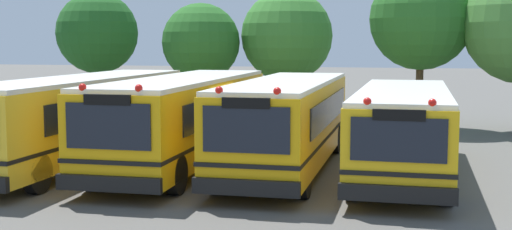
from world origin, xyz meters
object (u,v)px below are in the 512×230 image
tree_1 (203,43)px  school_bus_0 (81,116)px  school_bus_2 (287,121)px  tree_3 (419,19)px  school_bus_1 (185,117)px  school_bus_3 (403,128)px  tree_2 (285,36)px  tree_0 (95,34)px

tree_1 → school_bus_0: bearing=-92.1°
school_bus_2 → tree_1: (-6.03, 10.82, 2.22)m
school_bus_0 → school_bus_2: (6.44, 0.29, -0.02)m
tree_1 → tree_3: tree_3 is taller
school_bus_1 → tree_1: bearing=-75.9°
school_bus_3 → tree_2: size_ratio=1.58×
tree_0 → tree_2: tree_2 is taller
tree_2 → tree_3: tree_3 is taller
school_bus_1 → school_bus_2: size_ratio=1.09×
school_bus_0 → tree_1: tree_1 is taller
tree_1 → tree_3: 9.81m
tree_0 → tree_1: 5.14m
school_bus_3 → school_bus_2: bearing=-1.4°
school_bus_2 → school_bus_0: bearing=2.3°
school_bus_1 → tree_3: size_ratio=1.62×
school_bus_1 → school_bus_2: (3.19, -0.13, -0.02)m
school_bus_1 → tree_2: tree_2 is taller
school_bus_0 → tree_2: (4.04, 12.38, 2.56)m
school_bus_0 → school_bus_3: size_ratio=1.19×
school_bus_0 → tree_2: size_ratio=1.89×
school_bus_2 → tree_3: tree_3 is taller
school_bus_1 → tree_3: 12.82m
school_bus_1 → tree_1: (-2.84, 10.69, 2.20)m
school_bus_2 → tree_2: 12.59m
tree_3 → tree_0: bearing=-178.3°
school_bus_3 → tree_3: bearing=-91.9°
school_bus_0 → school_bus_1: (3.25, 0.42, 0.01)m
school_bus_3 → tree_1: size_ratio=1.77×
school_bus_0 → tree_1: bearing=-91.6°
tree_2 → tree_3: bearing=-15.2°
school_bus_1 → school_bus_3: size_ratio=1.14×
school_bus_0 → school_bus_1: school_bus_1 is taller
tree_2 → school_bus_3: bearing=-64.8°
school_bus_3 → school_bus_1: bearing=-1.8°
school_bus_3 → tree_2: 13.73m
school_bus_1 → tree_2: 12.25m
school_bus_3 → tree_2: tree_2 is taller
school_bus_2 → school_bus_3: (3.33, -0.10, -0.10)m
tree_0 → school_bus_1: bearing=-51.3°
school_bus_0 → tree_3: size_ratio=1.69×
school_bus_3 → tree_2: (-5.73, 12.18, 2.67)m
tree_0 → tree_2: 8.93m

